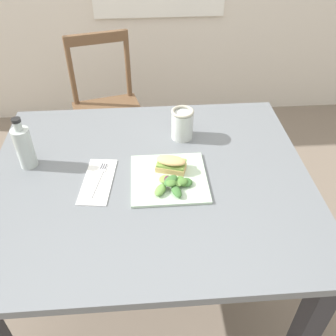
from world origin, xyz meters
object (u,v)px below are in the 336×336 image
object	(u,v)px
dining_table	(151,201)
sandwich_half_front	(171,164)
mason_jar_iced_tea	(182,125)
fork_on_napkin	(99,177)
bottle_cold_brew	(25,149)
chair_wooden_far	(108,110)
plate_lunch	(169,178)

from	to	relation	value
dining_table	sandwich_half_front	distance (m)	0.18
sandwich_half_front	mason_jar_iced_tea	distance (m)	0.23
fork_on_napkin	bottle_cold_brew	distance (m)	0.29
chair_wooden_far	dining_table	bearing A→B (deg)	-76.74
chair_wooden_far	fork_on_napkin	bearing A→B (deg)	-87.17
fork_on_napkin	plate_lunch	bearing A→B (deg)	-5.83
fork_on_napkin	bottle_cold_brew	xyz separation A→B (m)	(-0.27, 0.10, 0.07)
plate_lunch	mason_jar_iced_tea	bearing A→B (deg)	74.04
mason_jar_iced_tea	fork_on_napkin	bearing A→B (deg)	-144.14
sandwich_half_front	bottle_cold_brew	world-z (taller)	bottle_cold_brew
dining_table	mason_jar_iced_tea	xyz separation A→B (m)	(0.14, 0.24, 0.18)
plate_lunch	fork_on_napkin	world-z (taller)	plate_lunch
plate_lunch	fork_on_napkin	distance (m)	0.25
sandwich_half_front	mason_jar_iced_tea	size ratio (longest dim) A/B	0.94
mason_jar_iced_tea	chair_wooden_far	bearing A→B (deg)	117.01
dining_table	chair_wooden_far	size ratio (longest dim) A/B	1.34
plate_lunch	fork_on_napkin	bearing A→B (deg)	174.17
plate_lunch	chair_wooden_far	bearing A→B (deg)	106.74
sandwich_half_front	plate_lunch	bearing A→B (deg)	-105.18
sandwich_half_front	mason_jar_iced_tea	xyz separation A→B (m)	(0.06, 0.22, 0.02)
chair_wooden_far	mason_jar_iced_tea	xyz separation A→B (m)	(0.37, -0.73, 0.35)
bottle_cold_brew	chair_wooden_far	bearing A→B (deg)	75.79
dining_table	fork_on_napkin	xyz separation A→B (m)	(-0.18, 0.01, 0.13)
chair_wooden_far	mason_jar_iced_tea	world-z (taller)	chair_wooden_far
fork_on_napkin	mason_jar_iced_tea	bearing A→B (deg)	35.86
sandwich_half_front	fork_on_napkin	distance (m)	0.26
plate_lunch	bottle_cold_brew	world-z (taller)	bottle_cold_brew
chair_wooden_far	sandwich_half_front	bearing A→B (deg)	-71.95
fork_on_napkin	bottle_cold_brew	size ratio (longest dim) A/B	0.91
sandwich_half_front	fork_on_napkin	world-z (taller)	sandwich_half_front
chair_wooden_far	plate_lunch	distance (m)	1.07
dining_table	mason_jar_iced_tea	size ratio (longest dim) A/B	9.15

